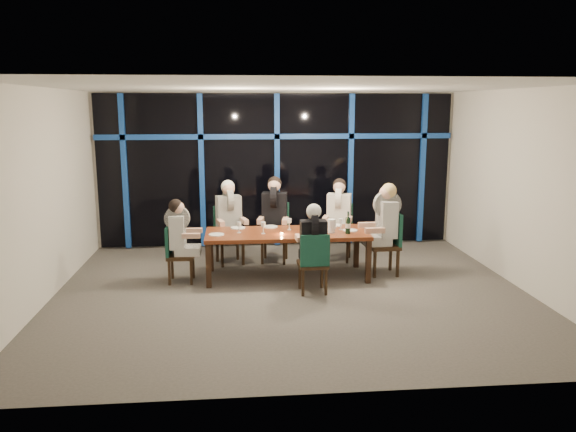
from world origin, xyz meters
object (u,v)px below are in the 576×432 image
Objects in this scene: chair_far_right at (339,228)px; water_pitcher at (331,226)px; chair_near_mid at (314,260)px; diner_end_right at (385,216)px; diner_far_right at (339,208)px; chair_far_mid at (275,229)px; dining_table at (287,236)px; diner_far_left at (229,210)px; chair_end_right at (389,240)px; diner_end_left at (180,228)px; chair_end_left at (176,251)px; diner_near_mid at (313,235)px; diner_far_mid at (274,207)px; wine_bottle at (348,225)px; chair_far_left at (228,231)px.

chair_far_right is 4.63× the size of water_pitcher.
chair_near_mid is 1.62m from diner_end_right.
diner_far_right reaches higher than water_pitcher.
chair_far_mid is 1.03× the size of chair_far_right.
diner_far_left reaches higher than dining_table.
chair_end_right is (1.68, 0.01, -0.10)m from dining_table.
diner_far_right is 1.11× the size of diner_end_left.
chair_far_right is at bearing 97.00° from water_pitcher.
chair_end_left is 2.22m from diner_near_mid.
chair_near_mid is at bearing 90.00° from diner_near_mid.
diner_far_mid reaches higher than diner_end_left.
chair_near_mid is 1.92m from diner_far_mid.
chair_far_mid is at bearing -78.61° from chair_near_mid.
wine_bottle is (2.64, -0.11, 0.02)m from diner_end_left.
chair_end_left is (-1.64, -1.12, -0.07)m from chair_far_mid.
chair_far_mid is at bearing -121.34° from chair_end_right.
chair_far_mid is at bearing -52.82° from diner_end_left.
diner_end_right is at bearing -149.73° from diner_near_mid.
water_pitcher is at bearing 158.85° from wine_bottle.
diner_far_mid reaches higher than diner_far_right.
chair_end_left is 0.88× the size of chair_end_right.
diner_far_left is (-2.61, 0.88, 0.38)m from chair_end_right.
diner_end_right is at bearing -86.69° from chair_end_left.
water_pitcher is at bearing -40.64° from diner_far_mid.
diner_near_mid is (-1.28, -0.80, -0.11)m from diner_end_right.
chair_near_mid is at bearing -69.51° from diner_far_left.
chair_near_mid is at bearing -57.65° from diner_end_right.
diner_far_mid is at bearing -17.51° from chair_far_left.
chair_end_left is 4.17× the size of water_pitcher.
diner_far_right is 1.09× the size of diner_near_mid.
diner_far_right reaches higher than dining_table.
diner_end_left is 0.88× the size of diner_end_right.
water_pitcher is at bearing -9.35° from dining_table.
diner_far_right is 1.10m from water_pitcher.
chair_far_left is 0.92m from diner_far_mid.
diner_far_right is at bearing -90.00° from chair_far_right.
chair_far_mid is 2.07m from chair_end_right.
chair_far_left is (-0.95, 0.97, -0.12)m from dining_table.
diner_far_right is (1.96, -0.04, 0.40)m from chair_far_left.
diner_far_left is (0.83, 0.99, 0.45)m from chair_end_left.
chair_end_right is (2.63, -0.97, 0.02)m from chair_far_left.
chair_end_left is at bearing -142.75° from diner_far_right.
water_pitcher is (-0.25, 0.10, -0.03)m from wine_bottle.
wine_bottle is at bearing -35.76° from diner_far_mid.
chair_far_mid is 1.43m from water_pitcher.
diner_end_left is at bearing -90.00° from chair_end_left.
chair_near_mid is 0.94× the size of diner_far_right.
diner_far_mid is at bearing 152.17° from water_pitcher.
chair_far_mid is 1.03× the size of diner_end_right.
diner_near_mid is at bearing -68.33° from diner_far_left.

